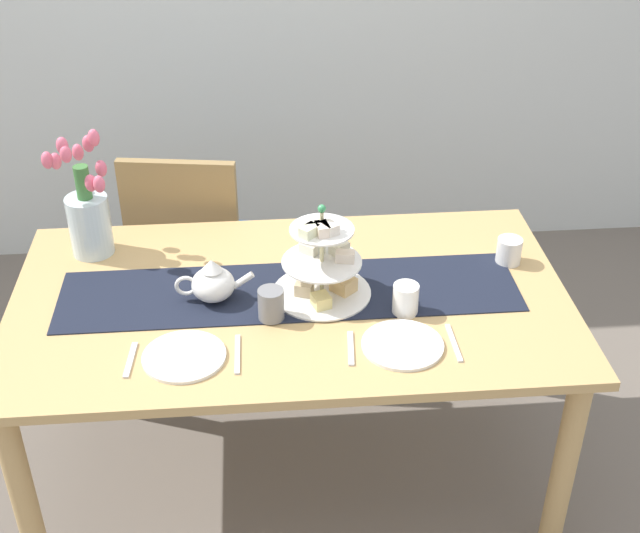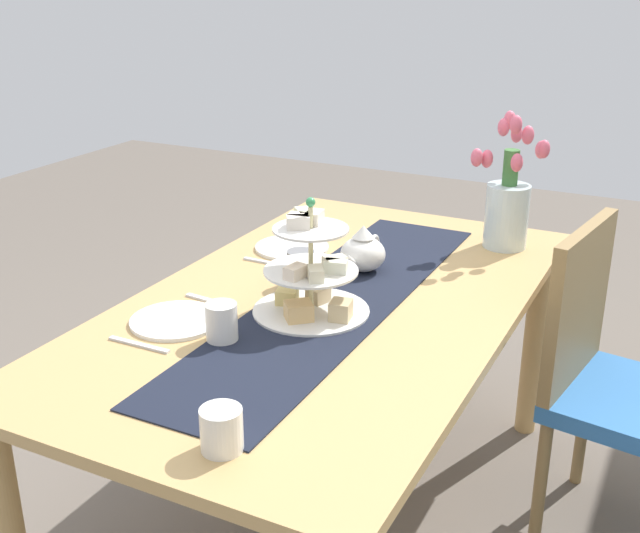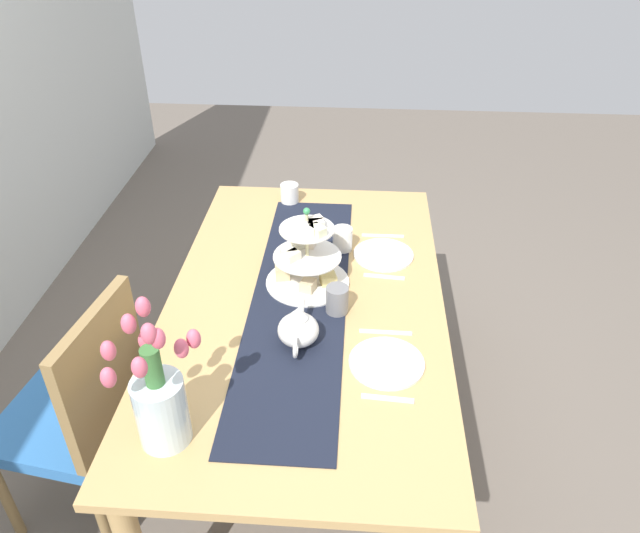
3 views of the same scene
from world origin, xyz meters
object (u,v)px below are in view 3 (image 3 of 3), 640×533
object	(u,v)px
mug_white_text	(342,239)
tulip_vase	(159,399)
chair_left	(82,408)
dinner_plate_right	(383,255)
mug_grey	(337,299)
fork_left	(388,398)
tiered_cake_stand	(307,259)
knife_right	(383,236)
cream_jug	(290,193)
dinner_plate_left	(387,363)
knife_left	(386,332)
dining_table	(306,321)
teapot	(298,329)
fork_right	(384,277)

from	to	relation	value
mug_white_text	tulip_vase	bearing A→B (deg)	156.04
chair_left	mug_white_text	bearing A→B (deg)	-50.42
dinner_plate_right	mug_grey	bearing A→B (deg)	155.63
fork_left	mug_grey	size ratio (longest dim) A/B	1.58
tiered_cake_stand	mug_white_text	bearing A→B (deg)	-27.16
chair_left	knife_right	xyz separation A→B (m)	(0.79, -0.98, 0.23)
tulip_vase	cream_jug	xyz separation A→B (m)	(1.34, -0.18, -0.10)
chair_left	mug_white_text	size ratio (longest dim) A/B	9.58
tulip_vase	chair_left	bearing A→B (deg)	54.68
chair_left	tiered_cake_stand	distance (m)	0.89
chair_left	mug_white_text	distance (m)	1.10
dinner_plate_left	tulip_vase	bearing A→B (deg)	118.83
dinner_plate_left	knife_left	bearing A→B (deg)	0.00
tulip_vase	mug_grey	bearing A→B (deg)	-36.77
tulip_vase	knife_left	bearing A→B (deg)	-51.42
fork_left	mug_grey	bearing A→B (deg)	22.61
tulip_vase	mug_white_text	distance (m)	1.05
dinner_plate_right	dinner_plate_left	bearing A→B (deg)	180.00
dining_table	mug_white_text	distance (m)	0.38
tiered_cake_stand	knife_right	bearing A→B (deg)	-39.13
teapot	fork_right	size ratio (longest dim) A/B	1.59
teapot	fork_right	distance (m)	0.48
teapot	knife_right	bearing A→B (deg)	-22.25
fork_left	knife_left	size ratio (longest dim) A/B	0.88
fork_right	cream_jug	bearing A→B (deg)	36.30
dining_table	knife_right	size ratio (longest dim) A/B	9.93
dinner_plate_left	knife_right	world-z (taller)	dinner_plate_left
chair_left	fork_right	world-z (taller)	chair_left
dinner_plate_right	tulip_vase	bearing A→B (deg)	147.65
fork_left	knife_left	bearing A→B (deg)	0.00
mug_grey	cream_jug	bearing A→B (deg)	17.74
tiered_cake_stand	dinner_plate_right	world-z (taller)	tiered_cake_stand
tulip_vase	dinner_plate_right	distance (m)	1.11
tulip_vase	dinner_plate_right	world-z (taller)	tulip_vase
dining_table	tulip_vase	distance (m)	0.74
fork_left	dinner_plate_left	bearing A→B (deg)	0.00
fork_right	fork_left	bearing A→B (deg)	180.00
tulip_vase	fork_left	size ratio (longest dim) A/B	2.83
tiered_cake_stand	dining_table	bearing A→B (deg)	-178.18
dinner_plate_left	mug_white_text	distance (m)	0.66
dining_table	chair_left	xyz separation A→B (m)	(-0.35, 0.71, -0.13)
cream_jug	dinner_plate_right	xyz separation A→B (m)	(-0.41, -0.41, -0.04)
cream_jug	knife_left	size ratio (longest dim) A/B	0.50
teapot	fork_right	xyz separation A→B (m)	(0.38, -0.28, -0.06)
fork_left	fork_right	world-z (taller)	same
tulip_vase	dinner_plate_right	size ratio (longest dim) A/B	1.85
teapot	mug_grey	distance (m)	0.20
teapot	fork_left	world-z (taller)	teapot
tiered_cake_stand	dinner_plate_left	bearing A→B (deg)	-145.53
tiered_cake_stand	mug_white_text	distance (m)	0.26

